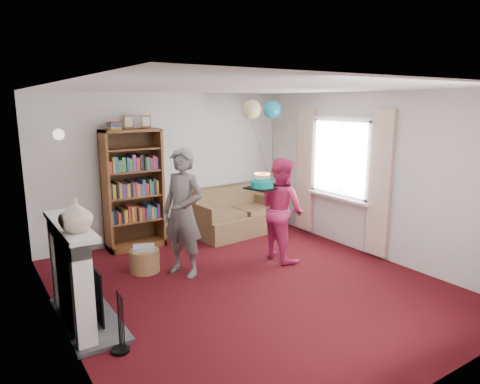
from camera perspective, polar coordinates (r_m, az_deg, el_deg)
ground at (r=5.71m, az=1.31°, el=-12.28°), size 5.00×5.00×0.00m
wall_back at (r=7.49m, az=-9.62°, el=3.35°), size 4.50×0.02×2.50m
wall_left at (r=4.48m, az=-23.21°, el=-3.14°), size 0.02×5.00×2.50m
wall_right at (r=6.85m, az=17.15°, el=2.20°), size 0.02×5.00×2.50m
ceiling at (r=5.22m, az=1.45°, el=13.72°), size 4.50×5.00×0.01m
fireplace at (r=4.91m, az=-20.91°, el=-10.74°), size 0.55×1.80×1.12m
window_bay at (r=7.20m, az=13.19°, el=2.49°), size 0.14×2.02×2.20m
wall_sconce at (r=6.78m, az=-23.05°, el=7.07°), size 0.16×0.23×0.16m
bookcase at (r=7.10m, az=-14.14°, el=0.19°), size 0.91×0.42×2.14m
sofa at (r=7.81m, az=-0.62°, el=-3.13°), size 1.58×0.84×0.84m
wicker_basket at (r=6.22m, az=-12.63°, el=-8.82°), size 0.42×0.42×0.37m
person_striped at (r=5.84m, az=-7.61°, el=-2.75°), size 0.65×0.76×1.75m
person_magenta at (r=6.43m, az=5.58°, el=-2.26°), size 0.60×0.76×1.55m
birthday_cake at (r=6.14m, az=2.97°, el=1.08°), size 0.39×0.39×0.22m
balloons at (r=7.63m, az=2.96°, el=10.96°), size 0.77×0.33×1.74m
mantel_vase at (r=4.35m, az=-21.08°, el=-2.85°), size 0.40×0.40×0.33m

